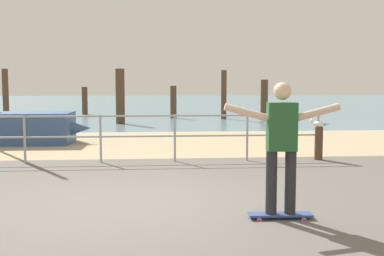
{
  "coord_description": "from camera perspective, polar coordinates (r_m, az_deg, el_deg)",
  "views": [
    {
      "loc": [
        0.18,
        -6.73,
        1.72
      ],
      "look_at": [
        0.88,
        2.0,
        0.9
      ],
      "focal_mm": 44.75,
      "sensor_mm": 36.0,
      "label": 1
    }
  ],
  "objects": [
    {
      "name": "groyne_post_1",
      "position": [
        27.0,
        -12.67,
        3.19
      ],
      "size": [
        0.31,
        0.31,
        1.53
      ],
      "primitive_type": "cylinder",
      "color": "#513826",
      "rests_on": "ground"
    },
    {
      "name": "bollard_short",
      "position": [
        11.04,
        14.86,
        -1.84
      ],
      "size": [
        0.18,
        0.18,
        0.75
      ],
      "primitive_type": "cylinder",
      "color": "#513826",
      "rests_on": "ground"
    },
    {
      "name": "groyne_post_4",
      "position": [
        22.87,
        3.81,
        3.96
      ],
      "size": [
        0.26,
        0.26,
        2.34
      ],
      "primitive_type": "cylinder",
      "color": "#513826",
      "rests_on": "ground"
    },
    {
      "name": "skateboarder",
      "position": [
        6.04,
        10.63,
        -1.42
      ],
      "size": [
        1.45,
        0.22,
        1.65
      ],
      "color": "#26262B",
      "rests_on": "skateboard"
    },
    {
      "name": "railing_fence",
      "position": [
        10.73,
        -19.35,
        -0.42
      ],
      "size": [
        12.82,
        0.05,
        1.05
      ],
      "color": "#9EA0A5",
      "rests_on": "ground"
    },
    {
      "name": "groyne_post_3",
      "position": [
        23.44,
        -2.23,
        3.1
      ],
      "size": [
        0.31,
        0.31,
        1.6
      ],
      "primitive_type": "cylinder",
      "color": "#513826",
      "rests_on": "ground"
    },
    {
      "name": "groyne_post_5",
      "position": [
        25.06,
        8.6,
        3.54
      ],
      "size": [
        0.38,
        0.38,
        1.91
      ],
      "primitive_type": "cylinder",
      "color": "#513826",
      "rests_on": "ground"
    },
    {
      "name": "groyne_post_2",
      "position": [
        20.45,
        -8.56,
        3.74
      ],
      "size": [
        0.38,
        0.38,
        2.33
      ],
      "primitive_type": "cylinder",
      "color": "#513826",
      "rests_on": "ground"
    },
    {
      "name": "ground_plane",
      "position": [
        5.98,
        -6.24,
        -11.38
      ],
      "size": [
        24.0,
        10.0,
        0.04
      ],
      "primitive_type": "cube",
      "color": "#605B56",
      "rests_on": "ground"
    },
    {
      "name": "skateboard",
      "position": [
        6.23,
        10.48,
        -10.13
      ],
      "size": [
        0.81,
        0.24,
        0.08
      ],
      "color": "#334C8C",
      "rests_on": "ground"
    },
    {
      "name": "groyne_post_0",
      "position": [
        21.43,
        -21.33,
        3.49
      ],
      "size": [
        0.25,
        0.25,
        2.32
      ],
      "primitive_type": "cylinder",
      "color": "#513826",
      "rests_on": "ground"
    },
    {
      "name": "seagull",
      "position": [
        11.0,
        14.84,
        0.49
      ],
      "size": [
        0.35,
        0.4,
        0.18
      ],
      "color": "white",
      "rests_on": "bollard_short"
    },
    {
      "name": "sea_surface",
      "position": [
        41.77,
        -4.85,
        2.97
      ],
      "size": [
        72.0,
        50.0,
        0.04
      ],
      "primitive_type": "cube",
      "color": "slate",
      "rests_on": "ground"
    },
    {
      "name": "beach_strip",
      "position": [
        13.84,
        -5.31,
        -1.82
      ],
      "size": [
        24.0,
        6.0,
        0.04
      ],
      "primitive_type": "cube",
      "color": "tan",
      "rests_on": "ground"
    }
  ]
}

